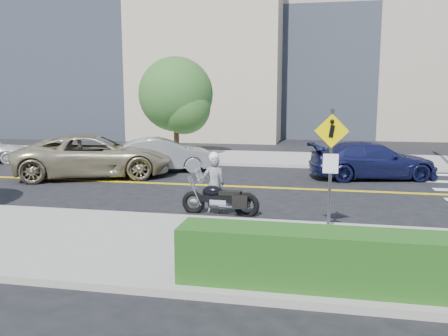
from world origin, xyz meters
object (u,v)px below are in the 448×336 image
object	(u,v)px
pedestrian_sign	(331,161)
parked_car_blue	(373,161)
suv	(95,156)
motorcycle	(220,192)
parked_car_silver	(162,155)
motorcyclist	(214,183)

from	to	relation	value
pedestrian_sign	parked_car_blue	xyz separation A→B (m)	(1.91, 9.11, -1.21)
suv	motorcycle	bearing A→B (deg)	-149.73
motorcycle	parked_car_silver	world-z (taller)	parked_car_silver
motorcyclist	parked_car_silver	bearing A→B (deg)	-75.45
pedestrian_sign	motorcycle	world-z (taller)	pedestrian_sign
motorcycle	parked_car_silver	distance (m)	8.16
parked_car_silver	parked_car_blue	world-z (taller)	parked_car_silver
motorcyclist	parked_car_blue	distance (m)	8.58
suv	parked_car_silver	size ratio (longest dim) A/B	1.40
pedestrian_sign	parked_car_blue	bearing A→B (deg)	78.16
pedestrian_sign	motorcycle	xyz separation A→B (m)	(-3.04, 2.09, -1.28)
pedestrian_sign	parked_car_silver	world-z (taller)	pedestrian_sign
motorcycle	parked_car_blue	xyz separation A→B (m)	(4.95, 7.02, 0.07)
motorcyclist	parked_car_blue	xyz separation A→B (m)	(5.18, 6.84, -0.15)
pedestrian_sign	motorcyclist	distance (m)	4.12
pedestrian_sign	motorcyclist	world-z (taller)	pedestrian_sign
motorcyclist	suv	bearing A→B (deg)	-53.68
suv	parked_car_silver	bearing A→B (deg)	-72.29
motorcycle	parked_car_silver	xyz separation A→B (m)	(-4.17, 7.02, 0.08)
motorcycle	motorcyclist	bearing A→B (deg)	143.78
pedestrian_sign	suv	xyz separation A→B (m)	(-9.53, 7.22, -1.07)
suv	parked_car_silver	xyz separation A→B (m)	(2.33, 1.89, -0.14)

